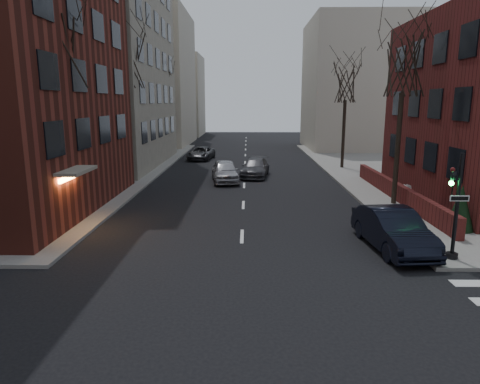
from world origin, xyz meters
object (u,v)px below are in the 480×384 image
at_px(tree_right_b, 346,83).
at_px(streetlamp_near, 121,128).
at_px(traffic_signal, 455,213).
at_px(evergreen_shrub, 461,208).
at_px(sandwich_board, 407,191).
at_px(car_lane_silver, 225,171).
at_px(tree_left_c, 162,82).
at_px(car_lane_gray, 255,168).
at_px(tree_left_b, 125,61).
at_px(tree_left_a, 52,46).
at_px(streetlamp_far, 172,117).
at_px(car_lane_far, 201,153).
at_px(tree_right_a, 404,63).
at_px(parked_sedan, 393,230).

distance_m(tree_right_b, streetlamp_near, 20.01).
bearing_deg(traffic_signal, evergreen_shrub, 60.46).
xyz_separation_m(traffic_signal, sandwich_board, (2.09, 10.35, -1.34)).
distance_m(car_lane_silver, sandwich_board, 13.04).
bearing_deg(car_lane_silver, tree_left_c, 109.67).
height_order(traffic_signal, car_lane_gray, traffic_signal).
xyz_separation_m(tree_right_b, car_lane_silver, (-10.26, -6.50, -6.77)).
distance_m(car_lane_silver, car_lane_gray, 3.32).
xyz_separation_m(tree_left_b, car_lane_gray, (9.67, 1.86, -8.19)).
relative_size(tree_left_a, streetlamp_far, 1.63).
height_order(car_lane_gray, car_lane_far, car_lane_gray).
distance_m(car_lane_gray, sandwich_board, 12.51).
xyz_separation_m(tree_right_a, tree_right_b, (0.00, 14.00, -0.44)).
bearing_deg(streetlamp_near, car_lane_silver, 27.46).
xyz_separation_m(traffic_signal, streetlamp_near, (-16.14, 13.01, 2.33)).
distance_m(tree_left_c, parked_sedan, 33.95).
bearing_deg(parked_sedan, tree_left_b, 127.91).
xyz_separation_m(car_lane_far, sandwich_board, (14.67, -18.82, -0.10)).
bearing_deg(streetlamp_near, tree_left_c, 91.91).
distance_m(traffic_signal, tree_left_a, 18.66).
height_order(parked_sedan, sandwich_board, parked_sedan).
xyz_separation_m(streetlamp_near, sandwich_board, (18.23, -2.65, -3.67)).
height_order(car_lane_silver, car_lane_gray, car_lane_silver).
xyz_separation_m(streetlamp_near, parked_sedan, (14.40, -11.60, -3.40)).
distance_m(tree_left_a, evergreen_shrub, 20.23).
relative_size(tree_left_b, evergreen_shrub, 5.13).
bearing_deg(tree_left_c, car_lane_gray, -51.47).
relative_size(tree_left_a, car_lane_gray, 2.06).
bearing_deg(streetlamp_near, streetlamp_far, 90.00).
bearing_deg(streetlamp_far, car_lane_gray, -57.33).
xyz_separation_m(traffic_signal, tree_left_c, (-16.74, 31.01, 6.12)).
relative_size(parked_sedan, car_lane_silver, 1.07).
distance_m(tree_left_a, streetlamp_far, 28.32).
relative_size(tree_left_c, tree_right_b, 1.06).
xyz_separation_m(tree_left_a, tree_left_b, (0.00, 12.00, 0.44)).
xyz_separation_m(car_lane_silver, evergreen_shrub, (11.49, -12.81, 0.39)).
relative_size(car_lane_silver, car_lane_far, 0.99).
bearing_deg(tree_left_a, traffic_signal, -16.65).
height_order(tree_left_a, car_lane_far, tree_left_a).
bearing_deg(car_lane_gray, tree_right_b, 35.28).
bearing_deg(car_lane_far, streetlamp_near, -94.83).
bearing_deg(evergreen_shrub, sandwich_board, 90.00).
bearing_deg(sandwich_board, evergreen_shrub, -98.97).
height_order(traffic_signal, tree_left_a, tree_left_a).
bearing_deg(car_lane_silver, streetlamp_near, -159.71).
relative_size(tree_left_c, sandwich_board, 11.59).
bearing_deg(tree_right_a, tree_left_a, -167.20).
xyz_separation_m(tree_left_c, car_lane_far, (4.16, -1.83, -7.36)).
bearing_deg(streetlamp_near, tree_left_a, -94.29).
xyz_separation_m(tree_right_a, streetlamp_near, (-17.00, 4.00, -3.79)).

